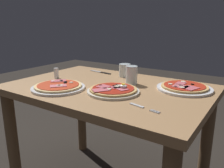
{
  "coord_description": "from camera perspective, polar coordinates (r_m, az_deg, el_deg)",
  "views": [
    {
      "loc": [
        0.73,
        -1.04,
        1.09
      ],
      "look_at": [
        0.06,
        -0.04,
        0.76
      ],
      "focal_mm": 36.77,
      "sensor_mm": 36.0,
      "label": 1
    }
  ],
  "objects": [
    {
      "name": "dining_table",
      "position": [
        1.36,
        -0.93,
        -5.48
      ],
      "size": [
        1.13,
        0.77,
        0.73
      ],
      "color": "#9E754C",
      "rests_on": "ground"
    },
    {
      "name": "pizza_foreground",
      "position": [
        1.2,
        0.33,
        -1.53
      ],
      "size": [
        0.28,
        0.28,
        0.05
      ],
      "color": "silver",
      "rests_on": "dining_table"
    },
    {
      "name": "pizza_across_left",
      "position": [
        1.3,
        -13.2,
        -0.66
      ],
      "size": [
        0.29,
        0.29,
        0.03
      ],
      "color": "white",
      "rests_on": "dining_table"
    },
    {
      "name": "pizza_across_right",
      "position": [
        1.31,
        17.54,
        -0.82
      ],
      "size": [
        0.3,
        0.3,
        0.03
      ],
      "color": "white",
      "rests_on": "dining_table"
    },
    {
      "name": "water_glass_near",
      "position": [
        1.35,
        4.88,
        1.9
      ],
      "size": [
        0.07,
        0.07,
        0.11
      ],
      "color": "silver",
      "rests_on": "dining_table"
    },
    {
      "name": "water_glass_far",
      "position": [
        1.55,
        3.19,
        3.22
      ],
      "size": [
        0.08,
        0.08,
        0.09
      ],
      "color": "silver",
      "rests_on": "dining_table"
    },
    {
      "name": "fork",
      "position": [
        1.0,
        7.4,
        -5.72
      ],
      "size": [
        0.16,
        0.05,
        0.0
      ],
      "color": "silver",
      "rests_on": "dining_table"
    },
    {
      "name": "knife",
      "position": [
        1.67,
        -2.57,
        2.92
      ],
      "size": [
        0.2,
        0.05,
        0.01
      ],
      "color": "silver",
      "rests_on": "dining_table"
    },
    {
      "name": "salt_shaker",
      "position": [
        1.54,
        -13.69,
        2.63
      ],
      "size": [
        0.03,
        0.03,
        0.07
      ],
      "color": "white",
      "rests_on": "dining_table"
    }
  ]
}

